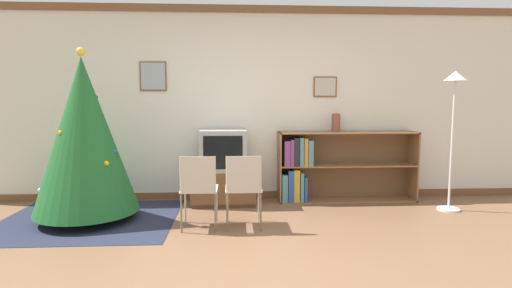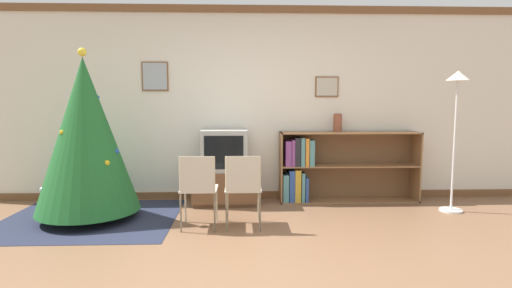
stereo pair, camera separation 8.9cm
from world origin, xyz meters
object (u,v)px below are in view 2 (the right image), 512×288
object	(u,v)px
tv_console	(225,187)
folding_chair_right	(243,186)
folding_chair_left	(198,187)
bookshelf	(324,167)
standing_lamp	(457,104)
vase	(338,122)
television	(225,150)
christmas_tree	(86,135)

from	to	relation	value
tv_console	folding_chair_right	size ratio (longest dim) A/B	1.05
folding_chair_left	bookshelf	distance (m)	2.01
folding_chair_left	standing_lamp	distance (m)	3.31
bookshelf	vase	bearing A→B (deg)	10.86
tv_console	television	xyz separation A→B (m)	(0.00, -0.00, 0.50)
folding_chair_right	vase	distance (m)	1.90
vase	television	bearing A→B (deg)	-175.05
tv_console	vase	xyz separation A→B (m)	(1.56, 0.13, 0.87)
television	standing_lamp	xyz separation A→B (m)	(2.89, -0.49, 0.62)
tv_console	television	size ratio (longest dim) A/B	1.40
tv_console	standing_lamp	world-z (taller)	standing_lamp
folding_chair_left	vase	size ratio (longest dim) A/B	3.22
folding_chair_right	standing_lamp	xyz separation A→B (m)	(2.65, 0.60, 0.88)
folding_chair_left	vase	bearing A→B (deg)	34.06
standing_lamp	bookshelf	bearing A→B (deg)	158.78
tv_console	folding_chair_right	world-z (taller)	folding_chair_right
christmas_tree	television	size ratio (longest dim) A/B	3.24
christmas_tree	tv_console	world-z (taller)	christmas_tree
folding_chair_right	vase	xyz separation A→B (m)	(1.32, 1.22, 0.63)
folding_chair_right	bookshelf	xyz separation A→B (m)	(1.13, 1.18, 0.01)
folding_chair_left	bookshelf	xyz separation A→B (m)	(1.62, 1.18, 0.01)
folding_chair_left	standing_lamp	world-z (taller)	standing_lamp
standing_lamp	vase	bearing A→B (deg)	154.86
bookshelf	vase	distance (m)	0.65
christmas_tree	vase	world-z (taller)	christmas_tree
christmas_tree	folding_chair_right	xyz separation A→B (m)	(1.82, -0.42, -0.53)
tv_console	folding_chair_left	size ratio (longest dim) A/B	1.05
television	folding_chair_left	world-z (taller)	television
christmas_tree	bookshelf	distance (m)	3.09
tv_console	folding_chair_right	xyz separation A→B (m)	(0.24, -1.09, 0.24)
folding_chair_right	christmas_tree	bearing A→B (deg)	166.88
folding_chair_left	bookshelf	world-z (taller)	bookshelf
bookshelf	tv_console	bearing A→B (deg)	-175.96
bookshelf	standing_lamp	xyz separation A→B (m)	(1.51, -0.59, 0.88)
christmas_tree	vase	xyz separation A→B (m)	(3.14, 0.80, 0.10)
tv_console	vase	size ratio (longest dim) A/B	3.37
bookshelf	vase	size ratio (longest dim) A/B	7.54
vase	bookshelf	bearing A→B (deg)	-169.14
television	folding_chair_right	world-z (taller)	television
christmas_tree	folding_chair_left	xyz separation A→B (m)	(1.34, -0.42, -0.53)
folding_chair_right	standing_lamp	distance (m)	2.85
vase	folding_chair_right	bearing A→B (deg)	-137.24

